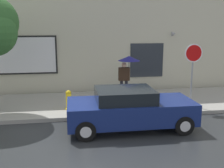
# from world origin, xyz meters

# --- Properties ---
(ground_plane) EXTENTS (60.00, 60.00, 0.00)m
(ground_plane) POSITION_xyz_m (0.00, 0.00, 0.00)
(ground_plane) COLOR #282B2D
(sidewalk) EXTENTS (20.00, 4.00, 0.15)m
(sidewalk) POSITION_xyz_m (0.00, 3.00, 0.07)
(sidewalk) COLOR gray
(sidewalk) RESTS_ON ground
(building_facade) EXTENTS (20.00, 0.67, 7.00)m
(building_facade) POSITION_xyz_m (-0.02, 5.50, 3.48)
(building_facade) COLOR beige
(building_facade) RESTS_ON ground
(parked_car) EXTENTS (4.27, 1.89, 1.41)m
(parked_car) POSITION_xyz_m (1.18, -0.01, 0.70)
(parked_car) COLOR navy
(parked_car) RESTS_ON ground
(fire_hydrant) EXTENTS (0.30, 0.44, 0.79)m
(fire_hydrant) POSITION_xyz_m (-0.90, 2.04, 0.54)
(fire_hydrant) COLOR yellow
(fire_hydrant) RESTS_ON sidewalk
(pedestrian_with_umbrella) EXTENTS (1.02, 1.02, 2.00)m
(pedestrian_with_umbrella) POSITION_xyz_m (1.80, 3.38, 1.74)
(pedestrian_with_umbrella) COLOR black
(pedestrian_with_umbrella) RESTS_ON sidewalk
(stop_sign) EXTENTS (0.76, 0.10, 2.63)m
(stop_sign) POSITION_xyz_m (4.20, 1.72, 2.01)
(stop_sign) COLOR gray
(stop_sign) RESTS_ON sidewalk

